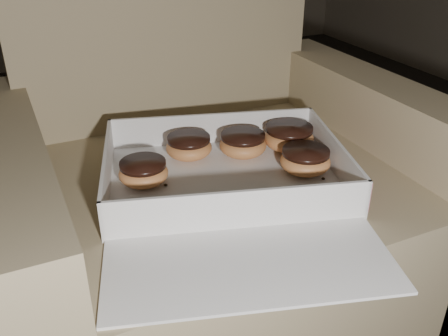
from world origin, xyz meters
The scene contains 10 objects.
armchair centered at (0.19, 0.12, 0.28)m, with size 0.84×0.71×0.88m.
bakery_box centered at (0.16, -0.03, 0.41)m, with size 0.54×0.59×0.07m.
donut_a centered at (0.15, 0.12, 0.43)m, with size 0.09×0.09×0.05m.
donut_b centered at (0.03, 0.06, 0.42)m, with size 0.09×0.09×0.04m.
donut_c centered at (0.32, -0.03, 0.43)m, with size 0.09×0.09×0.05m.
donut_d centered at (0.34, 0.07, 0.43)m, with size 0.10×0.10×0.05m.
donut_e centered at (0.25, 0.08, 0.43)m, with size 0.09×0.09×0.05m.
crumb_a centered at (0.11, -0.06, 0.40)m, with size 0.01×0.01×0.00m, color black.
crumb_b centered at (0.07, 0.03, 0.40)m, with size 0.01×0.01×0.00m, color black.
crumb_c centered at (0.33, -0.07, 0.40)m, with size 0.01×0.01×0.00m, color black.
Camera 1 is at (-0.17, -0.71, 0.85)m, focal length 40.00 mm.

